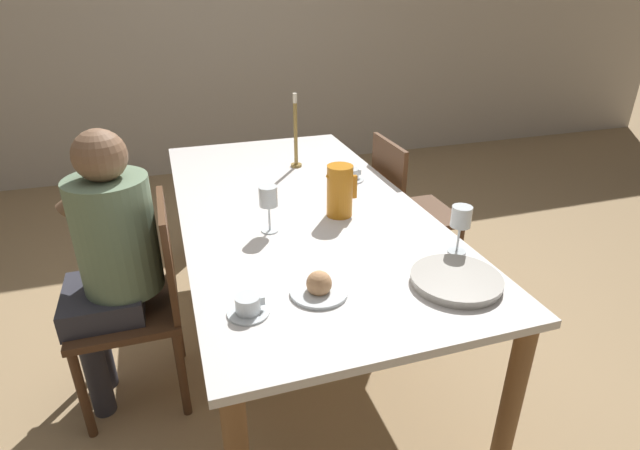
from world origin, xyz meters
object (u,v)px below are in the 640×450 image
at_px(teacup_across, 351,175).
at_px(candlestick_tall, 296,138).
at_px(person_seated, 110,252).
at_px(wine_glass_water, 268,198).
at_px(chair_opposite, 406,209).
at_px(chair_person_side, 142,299).
at_px(red_pitcher, 340,191).
at_px(wine_glass_juice, 461,219).
at_px(bread_plate, 319,287).
at_px(serving_tray, 456,280).
at_px(teacup_near_person, 248,306).

bearing_deg(teacup_across, candlestick_tall, 126.24).
bearing_deg(person_seated, wine_glass_water, -95.13).
bearing_deg(chair_opposite, chair_person_side, -71.51).
xyz_separation_m(red_pitcher, wine_glass_juice, (0.31, -0.44, 0.02)).
relative_size(red_pitcher, teacup_across, 1.72).
distance_m(red_pitcher, wine_glass_juice, 0.54).
bearing_deg(teacup_across, bread_plate, -116.75).
bearing_deg(bread_plate, red_pitcher, 64.09).
distance_m(person_seated, wine_glass_juice, 1.33).
distance_m(wine_glass_water, bread_plate, 0.51).
bearing_deg(person_seated, chair_person_side, -101.46).
height_order(teacup_across, serving_tray, teacup_across).
xyz_separation_m(red_pitcher, teacup_across, (0.20, 0.38, -0.09)).
xyz_separation_m(person_seated, teacup_near_person, (0.43, -0.58, 0.05)).
height_order(chair_person_side, chair_opposite, same).
height_order(teacup_across, bread_plate, bread_plate).
bearing_deg(wine_glass_juice, wine_glass_water, 148.58).
relative_size(chair_person_side, serving_tray, 2.89).
bearing_deg(candlestick_tall, wine_glass_juice, -73.98).
height_order(bread_plate, candlestick_tall, candlestick_tall).
bearing_deg(wine_glass_juice, teacup_across, 97.46).
xyz_separation_m(chair_opposite, bread_plate, (-0.84, -1.01, 0.27)).
distance_m(chair_person_side, wine_glass_juice, 1.29).
bearing_deg(wine_glass_juice, serving_tray, -122.40).
bearing_deg(serving_tray, person_seated, 150.61).
bearing_deg(wine_glass_water, chair_person_side, 175.89).
xyz_separation_m(wine_glass_juice, teacup_across, (-0.11, 0.82, -0.11)).
bearing_deg(chair_person_side, wine_glass_juice, -109.98).
distance_m(wine_glass_juice, teacup_across, 0.83).
xyz_separation_m(wine_glass_water, teacup_near_person, (-0.18, -0.53, -0.12)).
bearing_deg(wine_glass_water, chair_opposite, 30.00).
bearing_deg(teacup_near_person, bread_plate, 8.59).
distance_m(wine_glass_water, serving_tray, 0.78).
bearing_deg(chair_person_side, candlestick_tall, -50.80).
bearing_deg(teacup_across, wine_glass_water, -140.00).
xyz_separation_m(red_pitcher, wine_glass_water, (-0.32, -0.06, 0.03)).
distance_m(teacup_near_person, candlestick_tall, 1.35).
bearing_deg(teacup_near_person, chair_opposite, 44.11).
distance_m(chair_opposite, teacup_across, 0.47).
relative_size(red_pitcher, serving_tray, 0.74).
bearing_deg(wine_glass_water, person_seated, 174.87).
relative_size(teacup_across, candlestick_tall, 0.33).
bearing_deg(teacup_near_person, wine_glass_water, 70.70).
bearing_deg(chair_person_side, bread_plate, -132.24).
bearing_deg(serving_tray, teacup_near_person, 175.97).
height_order(wine_glass_juice, serving_tray, wine_glass_juice).
bearing_deg(wine_glass_juice, candlestick_tall, 106.02).
bearing_deg(chair_opposite, wine_glass_juice, -16.25).
height_order(teacup_near_person, serving_tray, teacup_near_person).
bearing_deg(teacup_across, wine_glass_juice, -82.54).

